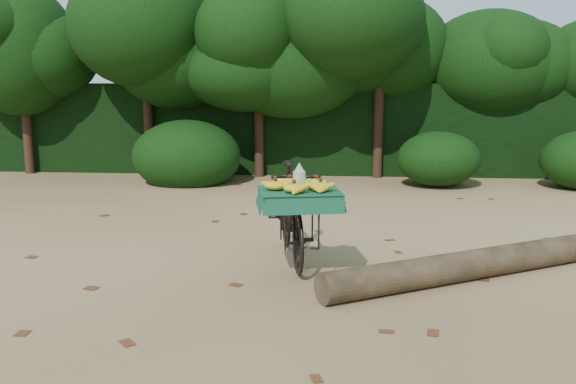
{
  "coord_description": "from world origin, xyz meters",
  "views": [
    {
      "loc": [
        -0.19,
        -6.49,
        1.83
      ],
      "look_at": [
        -0.69,
        -0.84,
        0.81
      ],
      "focal_mm": 38.0,
      "sensor_mm": 36.0,
      "label": 1
    }
  ],
  "objects": [
    {
      "name": "bush_clumps",
      "position": [
        0.5,
        4.3,
        0.45
      ],
      "size": [
        8.8,
        1.7,
        0.9
      ],
      "primitive_type": null,
      "color": "black",
      "rests_on": "ground"
    },
    {
      "name": "tree_row",
      "position": [
        -0.65,
        5.5,
        2.0
      ],
      "size": [
        14.5,
        2.0,
        4.0
      ],
      "primitive_type": null,
      "color": "black",
      "rests_on": "ground"
    },
    {
      "name": "vendor_bicycle",
      "position": [
        -0.69,
        -0.42,
        0.52
      ],
      "size": [
        0.94,
        1.83,
        1.02
      ],
      "rotation": [
        0.0,
        0.0,
        0.2
      ],
      "color": "black",
      "rests_on": "ground"
    },
    {
      "name": "leaf_litter",
      "position": [
        0.0,
        0.65,
        0.01
      ],
      "size": [
        7.0,
        7.3,
        0.01
      ],
      "primitive_type": null,
      "color": "#552B16",
      "rests_on": "ground"
    },
    {
      "name": "fallen_log",
      "position": [
        1.33,
        -0.68,
        0.14
      ],
      "size": [
        3.47,
        2.2,
        0.28
      ],
      "primitive_type": "cylinder",
      "rotation": [
        1.57,
        0.0,
        -1.04
      ],
      "color": "brown",
      "rests_on": "ground"
    },
    {
      "name": "ground",
      "position": [
        0.0,
        0.0,
        0.0
      ],
      "size": [
        80.0,
        80.0,
        0.0
      ],
      "primitive_type": "plane",
      "color": "tan",
      "rests_on": "ground"
    },
    {
      "name": "hedge_backdrop",
      "position": [
        0.0,
        6.3,
        0.9
      ],
      "size": [
        26.0,
        1.8,
        1.8
      ],
      "primitive_type": "cube",
      "color": "black",
      "rests_on": "ground"
    }
  ]
}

